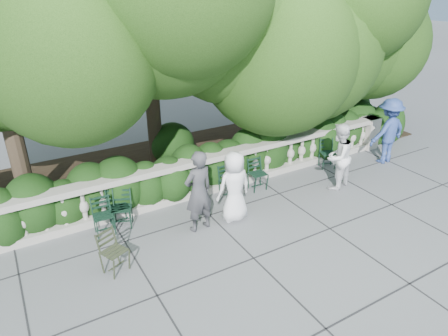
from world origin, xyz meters
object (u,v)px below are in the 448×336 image
chair_b (107,237)px  chair_e (328,169)px  chair_d (233,200)px  chair_weathered (122,274)px  person_woman_grey (199,192)px  chair_f (260,192)px  person_casual_man (338,157)px  person_businessman (234,187)px  person_older_blue (388,131)px  chair_c (123,227)px  chair_a (123,229)px

chair_b → chair_e: size_ratio=1.00×
chair_d → chair_weathered: 3.43m
person_woman_grey → chair_f: bearing=-170.3°
chair_d → chair_f: 0.82m
person_casual_man → chair_e: bearing=-140.0°
person_businessman → person_older_blue: person_older_blue is taller
chair_c → chair_e: bearing=-3.4°
chair_a → chair_d: size_ratio=1.00×
chair_b → chair_f: 3.91m
person_older_blue → chair_f: bearing=-4.9°
chair_a → person_casual_man: (5.34, -0.88, 0.86)m
person_older_blue → chair_b: bearing=-3.0°
chair_e → chair_weathered: same height
chair_e → chair_weathered: (-6.41, -1.36, 0.00)m
chair_weathered → chair_f: bearing=-6.0°
person_woman_grey → chair_e: bearing=-178.7°
chair_e → chair_f: same height
chair_d → person_woman_grey: person_woman_grey is taller
chair_e → person_older_blue: bearing=9.2°
chair_d → chair_weathered: size_ratio=1.00×
chair_c → person_woman_grey: 1.91m
chair_e → chair_a: bearing=-158.7°
chair_d → chair_f: same height
chair_c → person_casual_man: person_casual_man is taller
chair_a → chair_c: 0.08m
chair_e → person_woman_grey: bearing=-148.8°
person_woman_grey → person_older_blue: person_older_blue is taller
chair_weathered → person_older_blue: bearing=-16.9°
chair_d → person_businessman: size_ratio=0.52×
chair_f → person_casual_man: 2.14m
chair_weathered → person_woman_grey: person_woman_grey is taller
chair_d → person_casual_man: 2.87m
chair_a → person_woman_grey: 1.89m
chair_e → person_older_blue: (1.78, -0.39, 0.95)m
chair_c → person_woman_grey: size_ratio=0.46×
chair_b → person_businessman: (2.67, -0.73, 0.81)m
chair_c → person_businessman: bearing=-24.3°
chair_weathered → person_older_blue: person_older_blue is taller
chair_f → person_older_blue: size_ratio=0.44×
chair_weathered → person_older_blue: 8.30m
chair_f → person_woman_grey: person_woman_grey is taller
chair_weathered → person_casual_man: (5.80, 0.52, 0.86)m
person_casual_man → person_older_blue: size_ratio=0.90×
chair_c → person_woman_grey: (1.43, -0.87, 0.91)m
chair_b → chair_e: 6.32m
chair_c → chair_f: size_ratio=1.00×
chair_weathered → person_casual_man: person_casual_man is taller
chair_weathered → person_businessman: size_ratio=0.52×
chair_b → person_casual_man: bearing=-4.6°
chair_a → chair_c: size_ratio=1.00×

